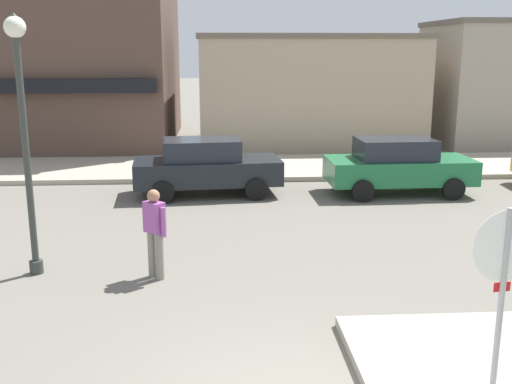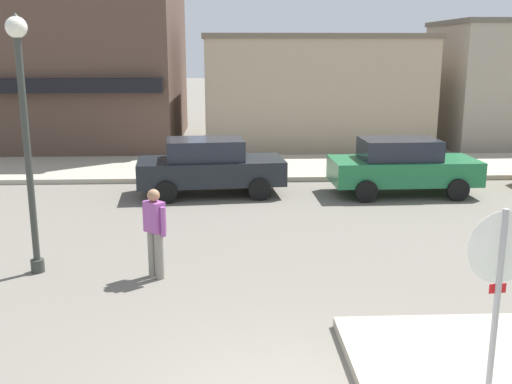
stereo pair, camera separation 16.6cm
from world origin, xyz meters
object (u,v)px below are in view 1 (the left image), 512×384
at_px(stop_sign, 503,276).
at_px(parked_car_second, 398,165).
at_px(parked_car_nearest, 206,166).
at_px(pedestrian_crossing_near, 155,231).
at_px(lamp_post, 22,109).

relative_size(stop_sign, parked_car_second, 0.57).
bearing_deg(stop_sign, parked_car_second, 79.52).
relative_size(stop_sign, parked_car_nearest, 0.56).
xyz_separation_m(parked_car_second, pedestrian_crossing_near, (-6.11, -6.01, 0.06)).
distance_m(stop_sign, lamp_post, 7.95).
bearing_deg(pedestrian_crossing_near, parked_car_second, 44.51).
relative_size(lamp_post, pedestrian_crossing_near, 2.82).
bearing_deg(parked_car_nearest, lamp_post, -116.83).
xyz_separation_m(lamp_post, parked_car_nearest, (2.97, 5.86, -2.15)).
bearing_deg(pedestrian_crossing_near, parked_car_nearest, 82.92).
distance_m(stop_sign, pedestrian_crossing_near, 5.91).
height_order(parked_car_nearest, parked_car_second, same).
height_order(stop_sign, pedestrian_crossing_near, stop_sign).
distance_m(lamp_post, parked_car_second, 10.27).
bearing_deg(parked_car_nearest, pedestrian_crossing_near, -97.08).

